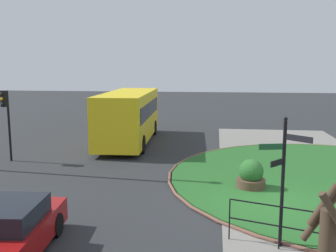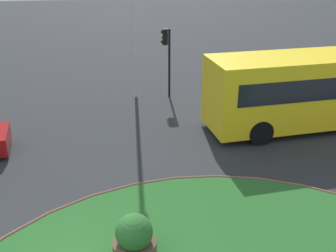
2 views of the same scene
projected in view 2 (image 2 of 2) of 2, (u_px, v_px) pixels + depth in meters
name	position (u px, v px, depth m)	size (l,w,h in m)	color
bus_yellow	(315.00, 89.00, 16.60)	(9.33, 3.04, 3.14)	yellow
traffic_light_far	(167.00, 48.00, 19.67)	(0.48, 0.31, 3.51)	black
planter_near_signpost	(134.00, 239.00, 9.65)	(1.09, 1.09, 1.19)	brown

